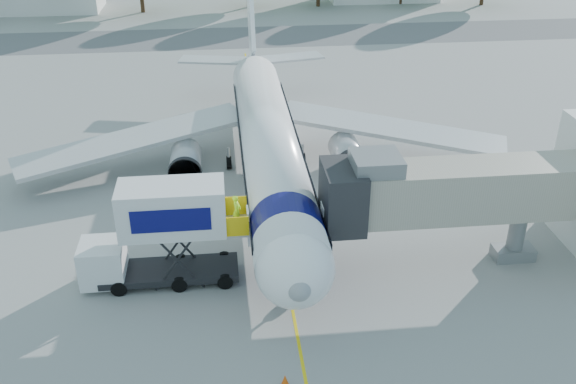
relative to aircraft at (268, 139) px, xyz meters
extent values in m
plane|color=gray|center=(0.00, -4.12, -2.95)|extent=(160.00, 160.00, 0.00)
cube|color=yellow|center=(0.00, -4.12, -2.94)|extent=(0.15, 70.00, 0.01)
cube|color=#59595B|center=(0.00, 37.88, -2.94)|extent=(120.00, 10.00, 0.01)
cylinder|color=white|center=(0.00, -1.12, 0.05)|extent=(3.70, 28.00, 3.70)
sphere|color=white|center=(0.00, -15.12, 0.05)|extent=(3.70, 3.70, 3.70)
sphere|color=gray|center=(0.00, -16.67, 0.05)|extent=(1.10, 1.10, 1.10)
cone|color=white|center=(0.00, 15.88, 0.05)|extent=(3.70, 6.00, 3.70)
cube|color=white|center=(0.00, 16.88, 4.25)|extent=(0.35, 7.26, 8.29)
cube|color=#B2B5B7|center=(9.00, 2.38, -0.65)|extent=(16.17, 9.32, 1.42)
cube|color=#B2B5B7|center=(-9.00, 2.38, -0.65)|extent=(16.17, 9.32, 1.42)
cylinder|color=#999BA0|center=(5.50, 0.38, -1.65)|extent=(2.10, 3.60, 2.10)
cylinder|color=#999BA0|center=(-5.50, 0.38, -1.65)|extent=(2.10, 3.60, 2.10)
cube|color=black|center=(0.00, -15.42, 0.50)|extent=(2.60, 1.39, 0.81)
cylinder|color=#0C0C55|center=(0.00, -12.12, 0.05)|extent=(3.73, 2.00, 3.73)
cylinder|color=silver|center=(0.00, -13.62, -2.20)|extent=(0.16, 0.16, 1.50)
cylinder|color=black|center=(0.00, -13.62, -2.63)|extent=(0.25, 0.64, 0.64)
cylinder|color=black|center=(2.60, 1.88, -2.50)|extent=(0.35, 0.90, 0.90)
cylinder|color=black|center=(-2.60, 1.88, -2.50)|extent=(0.35, 0.90, 0.90)
cube|color=#A29A8B|center=(9.00, -11.12, 1.45)|extent=(13.60, 2.60, 2.80)
cube|color=black|center=(2.90, -11.12, 1.45)|extent=(2.00, 3.20, 3.20)
cube|color=slate|center=(4.50, -11.12, 3.25)|extent=(2.40, 2.40, 0.80)
cylinder|color=slate|center=(12.50, -11.12, -1.45)|extent=(0.90, 0.90, 3.00)
cube|color=slate|center=(12.50, -11.12, -2.60)|extent=(2.20, 1.20, 0.70)
cylinder|color=black|center=(11.60, -11.12, -2.60)|extent=(0.30, 0.70, 0.70)
cylinder|color=black|center=(13.40, -11.12, -2.60)|extent=(0.30, 0.70, 0.70)
cube|color=black|center=(-6.00, -11.12, -2.40)|extent=(7.00, 2.30, 0.35)
cube|color=silver|center=(-9.30, -11.12, -1.60)|extent=(2.20, 2.20, 2.10)
cube|color=black|center=(-9.30, -11.12, -1.15)|extent=(1.90, 2.10, 0.70)
cube|color=silver|center=(-5.60, -11.12, 1.30)|extent=(5.20, 2.40, 2.50)
cube|color=#0C0C55|center=(-5.60, -12.34, 1.30)|extent=(3.80, 0.04, 1.20)
cube|color=silver|center=(-2.45, -11.12, 0.10)|extent=(1.10, 2.20, 0.10)
cube|color=yellow|center=(-2.45, -12.17, 0.65)|extent=(1.10, 0.06, 1.10)
cube|color=yellow|center=(-2.45, -10.07, 0.65)|extent=(1.10, 0.06, 1.10)
cylinder|color=black|center=(-3.20, -12.17, -2.55)|extent=(0.80, 0.25, 0.80)
cylinder|color=black|center=(-3.20, -10.07, -2.55)|extent=(0.80, 0.25, 0.80)
cylinder|color=black|center=(-8.50, -12.17, -2.55)|extent=(0.80, 0.25, 0.80)
cylinder|color=black|center=(-8.50, -10.07, -2.55)|extent=(0.80, 0.25, 0.80)
imported|color=#B5FF1A|center=(-2.44, -11.12, 0.97)|extent=(0.55, 0.68, 1.64)
cone|color=#DE4E0B|center=(-0.91, -19.40, -2.57)|extent=(0.47, 0.47, 0.75)
cylinder|color=#382314|center=(-24.11, 53.81, -1.15)|extent=(0.56, 0.56, 3.60)
camera|label=1|loc=(-2.95, -38.95, 16.76)|focal=40.00mm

